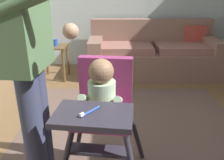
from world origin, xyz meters
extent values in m
cube|color=brown|center=(0.00, 0.00, -0.05)|extent=(5.86, 6.44, 0.10)
cube|color=brown|center=(0.05, -0.22, 0.00)|extent=(2.22, 2.94, 0.01)
cube|color=#856252|center=(0.52, 1.87, 0.20)|extent=(2.02, 0.84, 0.40)
cube|color=#856252|center=(0.52, 2.20, 0.63)|extent=(2.02, 0.22, 0.46)
cube|color=#856252|center=(-0.40, 1.87, 0.50)|extent=(0.20, 0.84, 0.20)
cube|color=#856252|center=(1.44, 1.87, 0.50)|extent=(0.20, 0.84, 0.20)
cube|color=#926055|center=(0.09, 1.82, 0.46)|extent=(0.79, 0.60, 0.11)
cube|color=#926055|center=(0.95, 1.82, 0.46)|extent=(0.79, 0.60, 0.11)
cube|color=#B24238|center=(1.23, 2.07, 0.60)|extent=(0.34, 0.11, 0.34)
cylinder|color=#322E3A|center=(-0.39, -0.18, 0.26)|extent=(0.15, 0.18, 0.52)
cylinder|color=#322E3A|center=(0.04, -0.23, 0.26)|extent=(0.18, 0.15, 0.52)
cube|color=#943267|center=(-0.20, -0.42, 0.54)|extent=(0.40, 0.40, 0.05)
cube|color=#943267|center=(-0.18, -0.27, 0.73)|extent=(0.37, 0.11, 0.32)
cube|color=#322E3A|center=(-0.24, -0.71, 0.70)|extent=(0.43, 0.31, 0.03)
cube|color=#322E3A|center=(-0.21, -0.53, 0.34)|extent=(0.41, 0.15, 0.02)
cylinder|color=beige|center=(-0.20, -0.44, 0.67)|extent=(0.19, 0.19, 0.22)
sphere|color=#997051|center=(-0.20, -0.45, 0.85)|extent=(0.15, 0.15, 0.15)
cylinder|color=beige|center=(-0.31, -0.47, 0.68)|extent=(0.06, 0.15, 0.10)
cylinder|color=beige|center=(-0.10, -0.50, 0.68)|extent=(0.06, 0.15, 0.10)
cylinder|color=blue|center=(-0.25, -0.71, 0.72)|extent=(0.09, 0.11, 0.01)
cube|color=white|center=(-0.29, -0.75, 0.73)|extent=(0.02, 0.03, 0.02)
cylinder|color=#3A405B|center=(-0.66, -0.44, 0.42)|extent=(0.14, 0.14, 0.84)
cylinder|color=#3A405B|center=(-0.65, -0.32, 0.42)|extent=(0.14, 0.14, 0.84)
cube|color=#54774C|center=(-0.65, -0.38, 1.12)|extent=(0.23, 0.42, 0.56)
sphere|color=tan|center=(-0.34, -0.59, 1.11)|extent=(0.08, 0.08, 0.08)
cylinder|color=#54774C|center=(-0.63, -0.14, 1.12)|extent=(0.07, 0.07, 0.51)
cube|color=brown|center=(-1.03, 1.69, 0.51)|extent=(0.40, 0.40, 0.02)
cylinder|color=brown|center=(-1.20, 1.52, 0.25)|extent=(0.04, 0.04, 0.50)
cylinder|color=brown|center=(-0.86, 1.52, 0.25)|extent=(0.04, 0.04, 0.50)
cylinder|color=brown|center=(-1.20, 1.86, 0.25)|extent=(0.04, 0.04, 0.50)
cylinder|color=brown|center=(-0.86, 1.86, 0.25)|extent=(0.04, 0.04, 0.50)
cylinder|color=#284CB7|center=(-0.99, 1.69, 0.57)|extent=(0.07, 0.07, 0.10)
camera|label=1|loc=(-0.14, -1.73, 1.29)|focal=36.89mm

